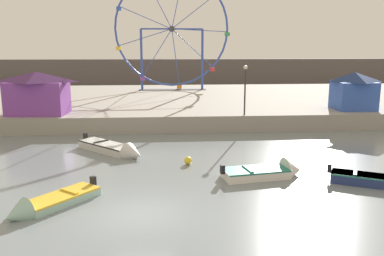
{
  "coord_description": "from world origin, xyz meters",
  "views": [
    {
      "loc": [
        0.91,
        -15.15,
        6.55
      ],
      "look_at": [
        2.7,
        9.24,
        1.57
      ],
      "focal_mm": 37.63,
      "sensor_mm": 36.0,
      "label": 1
    }
  ],
  "objects_px": {
    "motorboat_white_red_stripe": "(270,172)",
    "carnival_booth_purple_stall": "(37,92)",
    "ferris_wheel_blue_frame": "(172,31)",
    "motorboat_seafoam": "(45,204)",
    "mooring_buoy_orange": "(188,161)",
    "motorboat_navy_blue": "(376,180)",
    "motorboat_pale_grey": "(115,149)",
    "carnival_booth_blue_tent": "(354,90)",
    "promenade_lamp_near": "(245,83)"
  },
  "relations": [
    {
      "from": "motorboat_white_red_stripe",
      "to": "carnival_booth_purple_stall",
      "type": "height_order",
      "value": "carnival_booth_purple_stall"
    },
    {
      "from": "motorboat_white_red_stripe",
      "to": "ferris_wheel_blue_frame",
      "type": "distance_m",
      "value": 31.46
    },
    {
      "from": "ferris_wheel_blue_frame",
      "to": "carnival_booth_purple_stall",
      "type": "xyz_separation_m",
      "value": [
        -10.98,
        -17.34,
        -5.35
      ]
    },
    {
      "from": "motorboat_seafoam",
      "to": "carnival_booth_purple_stall",
      "type": "height_order",
      "value": "carnival_booth_purple_stall"
    },
    {
      "from": "ferris_wheel_blue_frame",
      "to": "mooring_buoy_orange",
      "type": "distance_m",
      "value": 28.8
    },
    {
      "from": "motorboat_white_red_stripe",
      "to": "mooring_buoy_orange",
      "type": "bearing_deg",
      "value": 138.46
    },
    {
      "from": "motorboat_white_red_stripe",
      "to": "mooring_buoy_orange",
      "type": "height_order",
      "value": "motorboat_white_red_stripe"
    },
    {
      "from": "motorboat_navy_blue",
      "to": "motorboat_seafoam",
      "type": "xyz_separation_m",
      "value": [
        -14.98,
        -1.76,
        -0.07
      ]
    },
    {
      "from": "carnival_booth_purple_stall",
      "to": "motorboat_pale_grey",
      "type": "bearing_deg",
      "value": -44.19
    },
    {
      "from": "carnival_booth_blue_tent",
      "to": "mooring_buoy_orange",
      "type": "distance_m",
      "value": 18.51
    },
    {
      "from": "carnival_booth_purple_stall",
      "to": "motorboat_white_red_stripe",
      "type": "bearing_deg",
      "value": -36.05
    },
    {
      "from": "carnival_booth_purple_stall",
      "to": "promenade_lamp_near",
      "type": "relative_size",
      "value": 1.31
    },
    {
      "from": "motorboat_navy_blue",
      "to": "ferris_wheel_blue_frame",
      "type": "distance_m",
      "value": 34.01
    },
    {
      "from": "motorboat_seafoam",
      "to": "ferris_wheel_blue_frame",
      "type": "distance_m",
      "value": 35.08
    },
    {
      "from": "carnival_booth_purple_stall",
      "to": "mooring_buoy_orange",
      "type": "xyz_separation_m",
      "value": [
        11.15,
        -10.28,
        -2.81
      ]
    },
    {
      "from": "motorboat_white_red_stripe",
      "to": "carnival_booth_blue_tent",
      "type": "xyz_separation_m",
      "value": [
        10.67,
        13.37,
        2.67
      ]
    },
    {
      "from": "mooring_buoy_orange",
      "to": "promenade_lamp_near",
      "type": "bearing_deg",
      "value": 60.32
    },
    {
      "from": "motorboat_navy_blue",
      "to": "carnival_booth_blue_tent",
      "type": "bearing_deg",
      "value": 95.85
    },
    {
      "from": "motorboat_navy_blue",
      "to": "motorboat_white_red_stripe",
      "type": "distance_m",
      "value": 5.0
    },
    {
      "from": "motorboat_white_red_stripe",
      "to": "motorboat_navy_blue",
      "type": "bearing_deg",
      "value": -30.13
    },
    {
      "from": "promenade_lamp_near",
      "to": "carnival_booth_purple_stall",
      "type": "bearing_deg",
      "value": 174.43
    },
    {
      "from": "motorboat_navy_blue",
      "to": "motorboat_pale_grey",
      "type": "bearing_deg",
      "value": 179.73
    },
    {
      "from": "ferris_wheel_blue_frame",
      "to": "promenade_lamp_near",
      "type": "distance_m",
      "value": 20.12
    },
    {
      "from": "carnival_booth_blue_tent",
      "to": "motorboat_navy_blue",
      "type": "bearing_deg",
      "value": -109.91
    },
    {
      "from": "motorboat_navy_blue",
      "to": "motorboat_white_red_stripe",
      "type": "height_order",
      "value": "motorboat_white_red_stripe"
    },
    {
      "from": "motorboat_pale_grey",
      "to": "carnival_booth_purple_stall",
      "type": "distance_m",
      "value": 10.55
    },
    {
      "from": "motorboat_white_red_stripe",
      "to": "motorboat_seafoam",
      "type": "height_order",
      "value": "motorboat_white_red_stripe"
    },
    {
      "from": "motorboat_pale_grey",
      "to": "promenade_lamp_near",
      "type": "distance_m",
      "value": 11.64
    },
    {
      "from": "motorboat_pale_grey",
      "to": "promenade_lamp_near",
      "type": "height_order",
      "value": "promenade_lamp_near"
    },
    {
      "from": "motorboat_pale_grey",
      "to": "motorboat_seafoam",
      "type": "bearing_deg",
      "value": -57.33
    },
    {
      "from": "promenade_lamp_near",
      "to": "carnival_booth_blue_tent",
      "type": "bearing_deg",
      "value": 12.64
    },
    {
      "from": "motorboat_white_red_stripe",
      "to": "promenade_lamp_near",
      "type": "height_order",
      "value": "promenade_lamp_near"
    },
    {
      "from": "motorboat_navy_blue",
      "to": "motorboat_white_red_stripe",
      "type": "relative_size",
      "value": 0.85
    },
    {
      "from": "ferris_wheel_blue_frame",
      "to": "carnival_booth_blue_tent",
      "type": "relative_size",
      "value": 3.99
    },
    {
      "from": "motorboat_seafoam",
      "to": "ferris_wheel_blue_frame",
      "type": "xyz_separation_m",
      "value": [
        6.08,
        33.57,
        8.18
      ]
    },
    {
      "from": "motorboat_pale_grey",
      "to": "ferris_wheel_blue_frame",
      "type": "height_order",
      "value": "ferris_wheel_blue_frame"
    },
    {
      "from": "motorboat_pale_grey",
      "to": "motorboat_white_red_stripe",
      "type": "height_order",
      "value": "motorboat_white_red_stripe"
    },
    {
      "from": "carnival_booth_blue_tent",
      "to": "mooring_buoy_orange",
      "type": "xyz_separation_m",
      "value": [
        -14.71,
        -10.9,
        -2.7
      ]
    },
    {
      "from": "carnival_booth_blue_tent",
      "to": "mooring_buoy_orange",
      "type": "relative_size",
      "value": 8.04
    },
    {
      "from": "motorboat_white_red_stripe",
      "to": "ferris_wheel_blue_frame",
      "type": "height_order",
      "value": "ferris_wheel_blue_frame"
    },
    {
      "from": "motorboat_navy_blue",
      "to": "mooring_buoy_orange",
      "type": "distance_m",
      "value": 9.69
    },
    {
      "from": "motorboat_navy_blue",
      "to": "carnival_booth_blue_tent",
      "type": "xyz_separation_m",
      "value": [
        5.98,
        15.09,
        2.65
      ]
    },
    {
      "from": "mooring_buoy_orange",
      "to": "motorboat_navy_blue",
      "type": "bearing_deg",
      "value": -25.63
    },
    {
      "from": "motorboat_white_red_stripe",
      "to": "carnival_booth_purple_stall",
      "type": "relative_size",
      "value": 0.89
    },
    {
      "from": "motorboat_pale_grey",
      "to": "mooring_buoy_orange",
      "type": "height_order",
      "value": "motorboat_pale_grey"
    },
    {
      "from": "motorboat_pale_grey",
      "to": "mooring_buoy_orange",
      "type": "bearing_deg",
      "value": 13.27
    },
    {
      "from": "motorboat_pale_grey",
      "to": "mooring_buoy_orange",
      "type": "distance_m",
      "value": 5.12
    },
    {
      "from": "ferris_wheel_blue_frame",
      "to": "carnival_booth_blue_tent",
      "type": "bearing_deg",
      "value": -48.34
    },
    {
      "from": "motorboat_navy_blue",
      "to": "motorboat_seafoam",
      "type": "relative_size",
      "value": 0.95
    },
    {
      "from": "motorboat_navy_blue",
      "to": "mooring_buoy_orange",
      "type": "xyz_separation_m",
      "value": [
        -8.73,
        4.19,
        -0.05
      ]
    }
  ]
}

